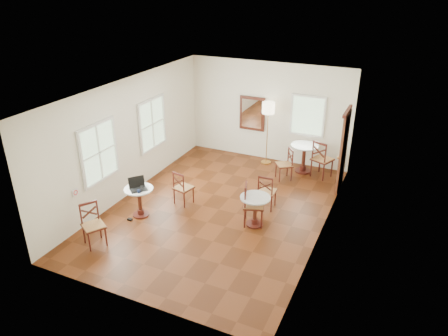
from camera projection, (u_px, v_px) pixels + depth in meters
name	position (u px, v px, depth m)	size (l,w,h in m)	color
ground	(219.00, 209.00, 10.37)	(7.00, 7.00, 0.00)	#5A270F
room_shell	(221.00, 133.00, 9.82)	(5.02, 7.02, 3.01)	white
cafe_table_near	(139.00, 199.00, 9.94)	(0.68, 0.68, 0.72)	#4F1B13
cafe_table_mid	(255.00, 208.00, 9.55)	(0.69, 0.69, 0.73)	#4F1B13
cafe_table_back	(304.00, 155.00, 12.13)	(0.79, 0.79, 0.84)	#4F1B13
chair_near_a	(183.00, 188.00, 10.45)	(0.50, 0.50, 0.90)	#4F1B13
chair_near_b	(93.00, 225.00, 8.87)	(0.60, 0.60, 0.95)	#4F1B13
chair_mid_a	(267.00, 192.00, 10.26)	(0.43, 0.43, 0.91)	#4F1B13
chair_mid_b	(253.00, 204.00, 9.58)	(0.59, 0.59, 1.02)	#4F1B13
chair_back_a	(322.00, 159.00, 11.81)	(0.66, 0.66, 1.10)	#4F1B13
chair_back_b	(285.00, 164.00, 11.72)	(0.58, 0.58, 0.91)	#4F1B13
floor_lamp	(268.00, 112.00, 12.25)	(0.37, 0.37, 1.90)	#BF8C3F
laptop	(138.00, 186.00, 9.79)	(0.48, 0.49, 0.27)	black
mouse	(143.00, 186.00, 9.89)	(0.11, 0.07, 0.04)	black
navy_mug	(139.00, 191.00, 9.62)	(0.10, 0.07, 0.08)	black
water_glass	(141.00, 188.00, 9.77)	(0.05, 0.05, 0.09)	white
power_adapter	(130.00, 219.00, 9.91)	(0.11, 0.07, 0.05)	black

